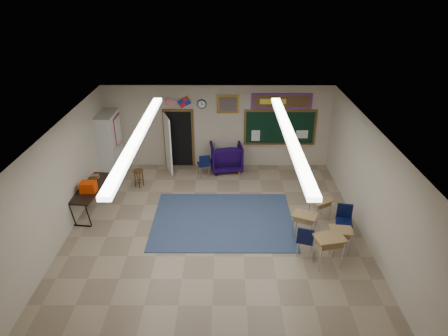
{
  "coord_description": "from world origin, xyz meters",
  "views": [
    {
      "loc": [
        0.28,
        -8.86,
        6.41
      ],
      "look_at": [
        0.23,
        1.5,
        1.34
      ],
      "focal_mm": 32.0,
      "sensor_mm": 36.0,
      "label": 1
    }
  ],
  "objects_px": {
    "wingback_armchair": "(226,156)",
    "student_desk_front_left": "(304,225)",
    "wooden_stool": "(139,178)",
    "student_desk_front_right": "(320,209)",
    "folding_table": "(93,198)"
  },
  "relations": [
    {
      "from": "wooden_stool",
      "to": "folding_table",
      "type": "bearing_deg",
      "value": -125.18
    },
    {
      "from": "wooden_stool",
      "to": "wingback_armchair",
      "type": "bearing_deg",
      "value": 24.63
    },
    {
      "from": "student_desk_front_right",
      "to": "folding_table",
      "type": "height_order",
      "value": "folding_table"
    },
    {
      "from": "student_desk_front_left",
      "to": "student_desk_front_right",
      "type": "bearing_deg",
      "value": 79.22
    },
    {
      "from": "folding_table",
      "to": "wooden_stool",
      "type": "height_order",
      "value": "folding_table"
    },
    {
      "from": "wingback_armchair",
      "to": "folding_table",
      "type": "relative_size",
      "value": 0.56
    },
    {
      "from": "student_desk_front_left",
      "to": "wooden_stool",
      "type": "bearing_deg",
      "value": 175.69
    },
    {
      "from": "student_desk_front_right",
      "to": "folding_table",
      "type": "xyz_separation_m",
      "value": [
        -6.61,
        0.51,
        0.05
      ]
    },
    {
      "from": "student_desk_front_left",
      "to": "folding_table",
      "type": "relative_size",
      "value": 0.37
    },
    {
      "from": "student_desk_front_left",
      "to": "student_desk_front_right",
      "type": "xyz_separation_m",
      "value": [
        0.59,
        0.81,
        -0.02
      ]
    },
    {
      "from": "student_desk_front_left",
      "to": "wooden_stool",
      "type": "height_order",
      "value": "student_desk_front_left"
    },
    {
      "from": "student_desk_front_right",
      "to": "student_desk_front_left",
      "type": "bearing_deg",
      "value": -156.05
    },
    {
      "from": "wingback_armchair",
      "to": "student_desk_front_left",
      "type": "bearing_deg",
      "value": 108.97
    },
    {
      "from": "folding_table",
      "to": "wooden_stool",
      "type": "xyz_separation_m",
      "value": [
        1.06,
        1.5,
        -0.12
      ]
    },
    {
      "from": "student_desk_front_right",
      "to": "folding_table",
      "type": "relative_size",
      "value": 0.36
    }
  ]
}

